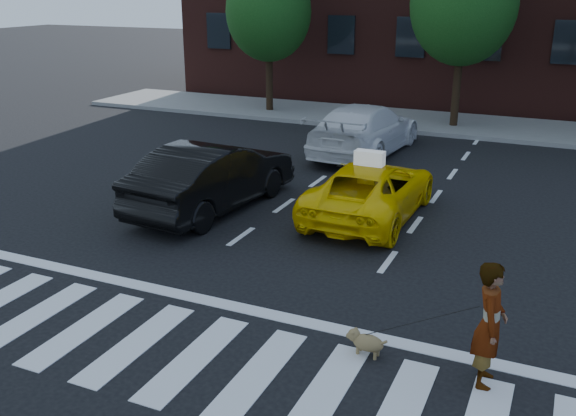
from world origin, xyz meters
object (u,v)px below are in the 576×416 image
Objects in this scene: taxi at (371,190)px; woman at (490,325)px; dog at (365,341)px; black_sedan at (213,176)px; white_suv at (365,129)px; tree_left at (269,0)px.

woman is (3.35, -5.65, 0.24)m from taxi.
black_sedan is at bearing 143.67° from dog.
dog is (3.58, -11.12, -0.57)m from white_suv.
white_suv is at bearing -98.93° from black_sedan.
tree_left is 12.45m from black_sedan.
woman is at bearing -55.77° from tree_left.
dog is at bearing 143.77° from black_sedan.
taxi is 7.18× the size of dog.
woman is 2.75× the size of dog.
taxi is at bearing 111.87° from dog.
white_suv is 3.07× the size of woman.
woman is (6.90, -4.65, 0.08)m from black_sedan.
tree_left reaches higher than taxi.
black_sedan is 7.03m from dog.
dog is at bearing 84.26° from woman.
taxi is 0.94× the size of black_sedan.
black_sedan reaches higher than white_suv.
white_suv is at bearing 113.15° from dog.
woman reaches higher than black_sedan.
black_sedan is at bearing 16.38° from taxi.
dog is at bearing -60.06° from tree_left.
white_suv is 12.30m from woman.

